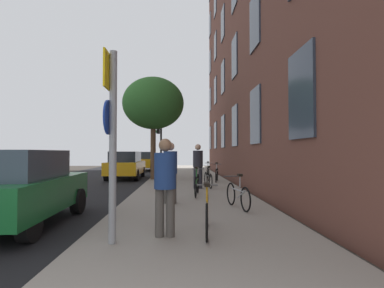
{
  "coord_description": "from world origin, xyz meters",
  "views": [
    {
      "loc": [
        0.72,
        -0.55,
        1.58
      ],
      "look_at": [
        1.17,
        11.4,
        1.91
      ],
      "focal_mm": 28.54,
      "sensor_mm": 36.0,
      "label": 1
    }
  ],
  "objects_px": {
    "bicycle_5": "(208,171)",
    "pedestrian_1": "(170,169)",
    "sign_post": "(111,130)",
    "car_0": "(17,187)",
    "bicycle_1": "(238,195)",
    "car_1": "(126,165)",
    "bicycle_3": "(208,179)",
    "pedestrian_2": "(198,163)",
    "bicycle_0": "(207,213)",
    "pedestrian_0": "(165,180)",
    "traffic_light": "(159,138)",
    "tree_near": "(153,104)",
    "bicycle_4": "(217,174)",
    "bicycle_2": "(197,184)",
    "car_2": "(144,161)"
  },
  "relations": [
    {
      "from": "traffic_light",
      "to": "tree_near",
      "type": "xyz_separation_m",
      "value": [
        -0.17,
        -2.55,
        1.75
      ]
    },
    {
      "from": "traffic_light",
      "to": "bicycle_3",
      "type": "bearing_deg",
      "value": -69.23
    },
    {
      "from": "bicycle_5",
      "to": "pedestrian_2",
      "type": "bearing_deg",
      "value": -99.73
    },
    {
      "from": "bicycle_3",
      "to": "pedestrian_2",
      "type": "height_order",
      "value": "pedestrian_2"
    },
    {
      "from": "bicycle_1",
      "to": "car_1",
      "type": "height_order",
      "value": "car_1"
    },
    {
      "from": "tree_near",
      "to": "bicycle_4",
      "type": "relative_size",
      "value": 3.22
    },
    {
      "from": "bicycle_0",
      "to": "bicycle_1",
      "type": "bearing_deg",
      "value": 66.98
    },
    {
      "from": "bicycle_5",
      "to": "car_0",
      "type": "height_order",
      "value": "car_0"
    },
    {
      "from": "bicycle_4",
      "to": "car_1",
      "type": "height_order",
      "value": "car_1"
    },
    {
      "from": "tree_near",
      "to": "car_2",
      "type": "bearing_deg",
      "value": 99.79
    },
    {
      "from": "car_1",
      "to": "car_2",
      "type": "relative_size",
      "value": 1.09
    },
    {
      "from": "bicycle_5",
      "to": "pedestrian_1",
      "type": "distance_m",
      "value": 8.99
    },
    {
      "from": "bicycle_3",
      "to": "pedestrian_1",
      "type": "height_order",
      "value": "pedestrian_1"
    },
    {
      "from": "traffic_light",
      "to": "bicycle_2",
      "type": "height_order",
      "value": "traffic_light"
    },
    {
      "from": "traffic_light",
      "to": "car_1",
      "type": "bearing_deg",
      "value": -152.47
    },
    {
      "from": "car_1",
      "to": "bicycle_5",
      "type": "bearing_deg",
      "value": -9.05
    },
    {
      "from": "bicycle_4",
      "to": "bicycle_5",
      "type": "xyz_separation_m",
      "value": [
        -0.21,
        2.4,
        -0.01
      ]
    },
    {
      "from": "tree_near",
      "to": "bicycle_1",
      "type": "xyz_separation_m",
      "value": [
        3.0,
        -8.82,
        -3.79
      ]
    },
    {
      "from": "traffic_light",
      "to": "pedestrian_0",
      "type": "xyz_separation_m",
      "value": [
        1.06,
        -13.97,
        -1.42
      ]
    },
    {
      "from": "bicycle_1",
      "to": "pedestrian_0",
      "type": "distance_m",
      "value": 3.2
    },
    {
      "from": "bicycle_5",
      "to": "pedestrian_1",
      "type": "relative_size",
      "value": 0.92
    },
    {
      "from": "sign_post",
      "to": "traffic_light",
      "type": "relative_size",
      "value": 0.89
    },
    {
      "from": "bicycle_1",
      "to": "car_1",
      "type": "relative_size",
      "value": 0.37
    },
    {
      "from": "sign_post",
      "to": "bicycle_1",
      "type": "bearing_deg",
      "value": 48.41
    },
    {
      "from": "bicycle_3",
      "to": "car_0",
      "type": "relative_size",
      "value": 0.42
    },
    {
      "from": "pedestrian_1",
      "to": "tree_near",
      "type": "bearing_deg",
      "value": 98.59
    },
    {
      "from": "bicycle_4",
      "to": "car_1",
      "type": "distance_m",
      "value": 5.97
    },
    {
      "from": "bicycle_2",
      "to": "bicycle_4",
      "type": "height_order",
      "value": "bicycle_2"
    },
    {
      "from": "sign_post",
      "to": "bicycle_4",
      "type": "height_order",
      "value": "sign_post"
    },
    {
      "from": "traffic_light",
      "to": "pedestrian_1",
      "type": "relative_size",
      "value": 2.0
    },
    {
      "from": "sign_post",
      "to": "bicycle_0",
      "type": "relative_size",
      "value": 1.83
    },
    {
      "from": "traffic_light",
      "to": "tree_near",
      "type": "relative_size",
      "value": 0.62
    },
    {
      "from": "bicycle_3",
      "to": "bicycle_5",
      "type": "bearing_deg",
      "value": 84.82
    },
    {
      "from": "bicycle_0",
      "to": "bicycle_2",
      "type": "height_order",
      "value": "bicycle_2"
    },
    {
      "from": "pedestrian_0",
      "to": "pedestrian_1",
      "type": "height_order",
      "value": "pedestrian_1"
    },
    {
      "from": "bicycle_1",
      "to": "bicycle_3",
      "type": "bearing_deg",
      "value": 94.04
    },
    {
      "from": "sign_post",
      "to": "car_0",
      "type": "relative_size",
      "value": 0.78
    },
    {
      "from": "bicycle_1",
      "to": "pedestrian_1",
      "type": "distance_m",
      "value": 2.08
    },
    {
      "from": "bicycle_5",
      "to": "car_0",
      "type": "bearing_deg",
      "value": -114.99
    },
    {
      "from": "car_1",
      "to": "bicycle_0",
      "type": "bearing_deg",
      "value": -73.74
    },
    {
      "from": "pedestrian_2",
      "to": "car_2",
      "type": "distance_m",
      "value": 14.67
    },
    {
      "from": "bicycle_5",
      "to": "traffic_light",
      "type": "bearing_deg",
      "value": 148.86
    },
    {
      "from": "bicycle_3",
      "to": "car_2",
      "type": "relative_size",
      "value": 0.42
    },
    {
      "from": "bicycle_0",
      "to": "car_0",
      "type": "height_order",
      "value": "car_0"
    },
    {
      "from": "bicycle_5",
      "to": "car_0",
      "type": "relative_size",
      "value": 0.4
    },
    {
      "from": "car_2",
      "to": "bicycle_5",
      "type": "bearing_deg",
      "value": -61.97
    },
    {
      "from": "sign_post",
      "to": "car_2",
      "type": "bearing_deg",
      "value": 95.46
    },
    {
      "from": "bicycle_1",
      "to": "pedestrian_2",
      "type": "bearing_deg",
      "value": 100.11
    },
    {
      "from": "bicycle_4",
      "to": "pedestrian_1",
      "type": "bearing_deg",
      "value": -108.23
    },
    {
      "from": "traffic_light",
      "to": "tree_near",
      "type": "distance_m",
      "value": 3.1
    }
  ]
}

